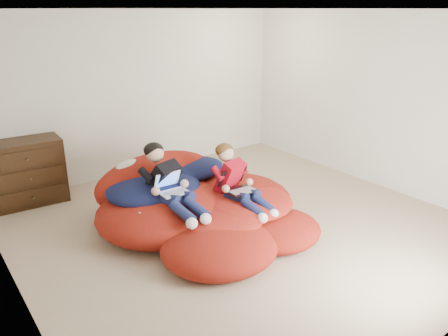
% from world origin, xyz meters
% --- Properties ---
extents(room_shell, '(5.10, 5.10, 2.77)m').
position_xyz_m(room_shell, '(0.00, 0.00, 0.22)').
color(room_shell, tan).
rests_on(room_shell, ground).
extents(dresser, '(1.01, 0.58, 0.88)m').
position_xyz_m(dresser, '(-1.90, 2.24, 0.44)').
color(dresser, '#321F0E').
rests_on(dresser, ground).
extents(beanbag_pile, '(2.47, 2.42, 0.86)m').
position_xyz_m(beanbag_pile, '(-0.40, 0.29, 0.26)').
color(beanbag_pile, '#9E1E11').
rests_on(beanbag_pile, ground).
extents(cream_pillow, '(0.44, 0.28, 0.28)m').
position_xyz_m(cream_pillow, '(-0.92, 1.02, 0.62)').
color(cream_pillow, silver).
rests_on(cream_pillow, beanbag_pile).
extents(older_boy, '(0.40, 1.11, 0.69)m').
position_xyz_m(older_boy, '(-0.80, 0.34, 0.68)').
color(older_boy, black).
rests_on(older_boy, beanbag_pile).
extents(younger_boy, '(0.35, 0.97, 0.70)m').
position_xyz_m(younger_boy, '(-0.06, 0.01, 0.63)').
color(younger_boy, red).
rests_on(younger_boy, beanbag_pile).
extents(laptop_white, '(0.31, 0.31, 0.21)m').
position_xyz_m(laptop_white, '(-0.80, 0.26, 0.62)').
color(laptop_white, silver).
rests_on(laptop_white, older_boy).
extents(laptop_black, '(0.36, 0.37, 0.24)m').
position_xyz_m(laptop_black, '(-0.06, -0.02, 0.56)').
color(laptop_black, black).
rests_on(laptop_black, younger_boy).
extents(power_adapter, '(0.17, 0.17, 0.05)m').
position_xyz_m(power_adapter, '(-1.17, 0.27, 0.42)').
color(power_adapter, silver).
rests_on(power_adapter, beanbag_pile).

